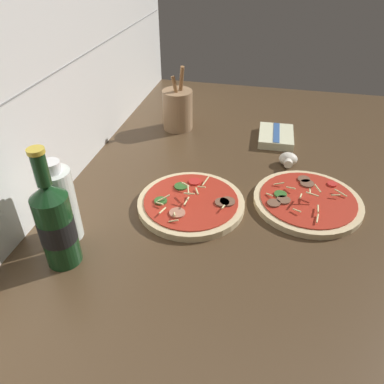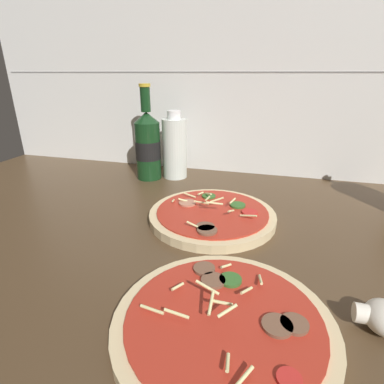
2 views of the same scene
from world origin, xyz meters
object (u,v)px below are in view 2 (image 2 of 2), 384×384
(pizza_near, at_px, (224,322))
(mushroom_left, at_px, (382,317))
(pizza_far, at_px, (212,215))
(oil_bottle, at_px, (175,148))
(beer_bottle, at_px, (148,145))

(pizza_near, distance_m, mushroom_left, 0.18)
(pizza_near, height_order, pizza_far, pizza_near)
(pizza_far, relative_size, mushroom_left, 4.75)
(oil_bottle, bearing_deg, beer_bottle, -156.51)
(pizza_near, xyz_separation_m, oil_bottle, (-0.22, 0.50, 0.07))
(pizza_near, bearing_deg, pizza_far, 104.61)
(pizza_near, height_order, mushroom_left, pizza_near)
(pizza_near, relative_size, beer_bottle, 1.02)
(oil_bottle, distance_m, mushroom_left, 0.60)
(beer_bottle, distance_m, oil_bottle, 0.07)
(mushroom_left, bearing_deg, pizza_far, 137.86)
(pizza_near, height_order, oil_bottle, oil_bottle)
(pizza_far, height_order, oil_bottle, oil_bottle)
(oil_bottle, bearing_deg, pizza_far, -56.35)
(beer_bottle, height_order, mushroom_left, beer_bottle)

